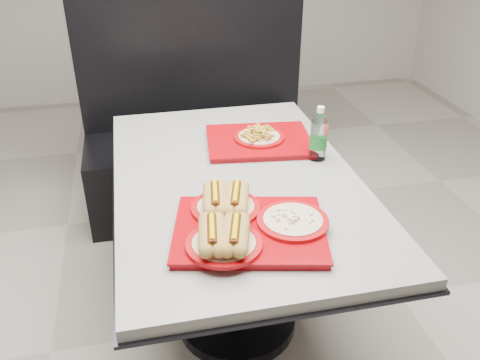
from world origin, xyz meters
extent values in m
plane|color=gray|center=(0.00, 0.00, 0.00)|extent=(6.00, 6.00, 0.00)
cylinder|color=black|center=(0.00, 0.00, 0.03)|extent=(0.52, 0.52, 0.05)
cylinder|color=black|center=(0.00, 0.00, 0.38)|extent=(0.11, 0.11, 0.66)
cube|color=black|center=(0.00, 0.00, 0.70)|extent=(0.92, 1.42, 0.01)
cube|color=gray|center=(0.00, 0.00, 0.73)|extent=(0.90, 1.40, 0.04)
cube|color=black|center=(0.00, 1.02, 0.23)|extent=(1.30, 0.55, 0.45)
cube|color=black|center=(0.00, 1.26, 0.80)|extent=(1.30, 0.10, 1.10)
cube|color=#8A0309|center=(-0.04, -0.37, 0.76)|extent=(0.52, 0.45, 0.02)
cube|color=#8A0309|center=(-0.04, -0.37, 0.77)|extent=(0.54, 0.46, 0.01)
cylinder|color=#980509|center=(-0.13, -0.45, 0.78)|extent=(0.23, 0.23, 0.01)
cylinder|color=beige|center=(-0.13, -0.45, 0.79)|extent=(0.19, 0.19, 0.01)
cylinder|color=#980509|center=(-0.09, -0.26, 0.78)|extent=(0.23, 0.23, 0.01)
cylinder|color=beige|center=(-0.09, -0.26, 0.79)|extent=(0.19, 0.19, 0.01)
cylinder|color=#980509|center=(0.10, -0.38, 0.78)|extent=(0.23, 0.23, 0.01)
cylinder|color=beige|center=(0.10, -0.38, 0.79)|extent=(0.19, 0.19, 0.01)
cube|color=#8A0309|center=(0.15, 0.26, 0.76)|extent=(0.46, 0.38, 0.02)
cube|color=#8A0309|center=(0.15, 0.26, 0.77)|extent=(0.47, 0.39, 0.01)
cylinder|color=#980509|center=(0.15, 0.26, 0.78)|extent=(0.21, 0.21, 0.01)
cylinder|color=beige|center=(0.15, 0.26, 0.79)|extent=(0.17, 0.17, 0.00)
cylinder|color=silver|center=(0.35, 0.07, 0.83)|extent=(0.07, 0.07, 0.16)
cylinder|color=#186125|center=(0.35, 0.07, 0.82)|extent=(0.07, 0.07, 0.05)
cone|color=silver|center=(0.35, 0.07, 0.93)|extent=(0.07, 0.07, 0.04)
cylinder|color=silver|center=(0.35, 0.07, 0.96)|extent=(0.03, 0.03, 0.02)
camera|label=1|loc=(-0.35, -1.63, 1.68)|focal=38.00mm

